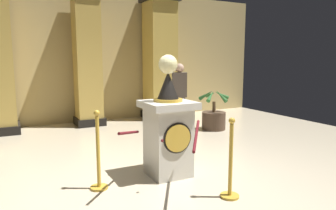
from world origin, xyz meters
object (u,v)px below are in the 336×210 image
(bystander_guest, at_px, (179,95))
(stanchion_near, at_px, (98,161))
(pedestal_clock, at_px, (168,129))
(stanchion_far, at_px, (230,170))
(potted_palm_right, at_px, (214,118))

(bystander_guest, bearing_deg, stanchion_near, -135.52)
(pedestal_clock, xyz_separation_m, stanchion_far, (0.34, -1.05, -0.35))
(potted_palm_right, distance_m, bystander_guest, 1.03)
(stanchion_near, bearing_deg, stanchion_far, -35.86)
(stanchion_near, xyz_separation_m, stanchion_far, (1.40, -1.01, -0.02))
(stanchion_near, bearing_deg, pedestal_clock, 1.99)
(bystander_guest, bearing_deg, stanchion_far, -109.78)
(pedestal_clock, height_order, potted_palm_right, pedestal_clock)
(stanchion_far, height_order, bystander_guest, bystander_guest)
(stanchion_near, distance_m, bystander_guest, 3.85)
(stanchion_far, relative_size, bystander_guest, 0.63)
(pedestal_clock, relative_size, stanchion_far, 1.75)
(potted_palm_right, height_order, bystander_guest, bystander_guest)
(stanchion_far, xyz_separation_m, potted_palm_right, (2.07, 3.26, -0.06))
(stanchion_far, bearing_deg, bystander_guest, 70.22)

